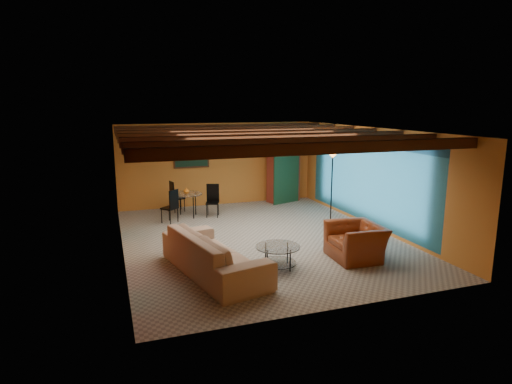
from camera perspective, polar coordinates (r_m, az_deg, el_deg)
name	(u,v)px	position (r m, az deg, el deg)	size (l,w,h in m)	color
room	(257,144)	(10.53, 0.16, 6.38)	(6.52, 8.01, 2.71)	gray
sofa	(214,253)	(8.67, -5.54, -8.03)	(2.84, 1.11, 0.83)	tan
armchair	(356,241)	(9.68, 13.01, -6.37)	(1.18, 1.03, 0.76)	maroon
coffee_table	(278,257)	(8.99, 2.87, -8.50)	(0.92, 0.92, 0.47)	white
dining_table	(187,201)	(13.00, -9.13, -1.14)	(1.87, 1.87, 0.97)	silver
armoire	(283,175)	(14.82, 3.63, 2.31)	(1.06, 0.52, 1.87)	maroon
floor_lamp	(332,186)	(12.37, 9.93, 0.76)	(0.42, 0.42, 2.06)	black
ceiling_fan	(259,144)	(10.43, 0.36, 6.32)	(1.50, 1.50, 0.44)	#472614
painting	(191,156)	(14.09, -8.51, 4.66)	(1.05, 0.03, 0.65)	black
potted_plant	(284,140)	(14.68, 3.68, 6.81)	(0.42, 0.37, 0.47)	#26661E
vase	(186,182)	(12.89, -9.21, 1.37)	(0.17, 0.17, 0.18)	orange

